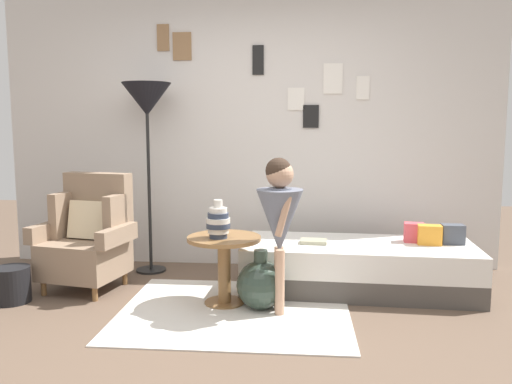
% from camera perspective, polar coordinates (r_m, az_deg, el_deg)
% --- Properties ---
extents(ground_plane, '(12.00, 12.00, 0.00)m').
position_cam_1_polar(ground_plane, '(3.42, -4.04, -16.35)').
color(ground_plane, brown).
extents(gallery_wall, '(4.80, 0.12, 2.60)m').
position_cam_1_polar(gallery_wall, '(5.06, -0.71, 6.55)').
color(gallery_wall, silver).
rests_on(gallery_wall, ground).
extents(rug, '(1.69, 1.43, 0.01)m').
position_cam_1_polar(rug, '(3.94, -2.35, -12.98)').
color(rug, silver).
rests_on(rug, ground).
extents(armchair, '(0.84, 0.70, 0.97)m').
position_cam_1_polar(armchair, '(4.59, -18.04, -4.75)').
color(armchair, olive).
rests_on(armchair, ground).
extents(daybed, '(1.94, 0.90, 0.40)m').
position_cam_1_polar(daybed, '(4.44, 11.21, -8.10)').
color(daybed, '#4C4742').
rests_on(daybed, ground).
extents(pillow_head, '(0.18, 0.12, 0.16)m').
position_cam_1_polar(pillow_head, '(4.57, 20.94, -4.39)').
color(pillow_head, '#474C56').
rests_on(pillow_head, daybed).
extents(pillow_mid, '(0.20, 0.14, 0.16)m').
position_cam_1_polar(pillow_mid, '(4.48, 18.66, -4.52)').
color(pillow_mid, orange).
rests_on(pillow_mid, daybed).
extents(pillow_back, '(0.18, 0.14, 0.16)m').
position_cam_1_polar(pillow_back, '(4.54, 17.10, -4.31)').
color(pillow_back, '#D64C56').
rests_on(pillow_back, daybed).
extents(side_table, '(0.57, 0.57, 0.53)m').
position_cam_1_polar(side_table, '(3.98, -3.54, -7.08)').
color(side_table, olive).
rests_on(side_table, ground).
extents(vase_striped, '(0.18, 0.18, 0.29)m').
position_cam_1_polar(vase_striped, '(3.88, -4.21, -3.34)').
color(vase_striped, '#2D384C').
rests_on(vase_striped, side_table).
extents(floor_lamp, '(0.45, 0.45, 1.76)m').
position_cam_1_polar(floor_lamp, '(4.88, -11.99, 9.34)').
color(floor_lamp, black).
rests_on(floor_lamp, ground).
extents(person_child, '(0.34, 0.34, 1.15)m').
position_cam_1_polar(person_child, '(3.71, 2.63, -2.52)').
color(person_child, tan).
rests_on(person_child, ground).
extents(book_on_daybed, '(0.23, 0.17, 0.03)m').
position_cam_1_polar(book_on_daybed, '(4.33, 6.39, -5.47)').
color(book_on_daybed, '#A29E81').
rests_on(book_on_daybed, daybed).
extents(demijohn_near, '(0.37, 0.37, 0.45)m').
position_cam_1_polar(demijohn_near, '(3.93, 0.53, -10.21)').
color(demijohn_near, '#2D3D33').
rests_on(demijohn_near, ground).
extents(magazine_basket, '(0.28, 0.28, 0.28)m').
position_cam_1_polar(magazine_basket, '(4.51, -25.42, -9.26)').
color(magazine_basket, black).
rests_on(magazine_basket, ground).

